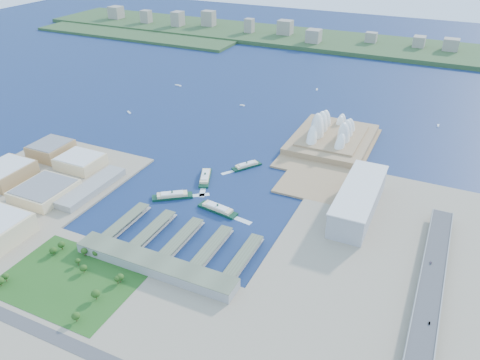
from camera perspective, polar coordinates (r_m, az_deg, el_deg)
The scene contains 25 objects.
ground at distance 645.64m, azimuth -4.66°, elevation -3.49°, with size 3000.00×3000.00×0.00m, color #0E2144.
west_land at distance 727.73m, azimuth -26.40°, elevation -2.56°, with size 220.00×390.00×3.00m, color gray.
south_land at distance 514.93m, azimuth -16.53°, elevation -14.97°, with size 720.00×180.00×3.00m, color gray.
east_land at distance 545.33m, azimuth 15.62°, elevation -11.81°, with size 240.00×500.00×3.00m, color gray.
peninsula at distance 822.71m, azimuth 10.92°, elevation 3.96°, with size 135.00×220.00×3.00m, color #937550.
far_shore at distance 1510.56m, azimuth 14.49°, elevation 15.72°, with size 2200.00×260.00×12.00m, color #2D4926.
opera_house at distance 828.50m, azimuth 11.32°, elevation 6.43°, with size 134.00×180.00×58.00m, color white, non-canonical shape.
toaster_building at distance 643.40m, azimuth 14.25°, elevation -2.38°, with size 45.00×155.00×35.00m, color #949499.
expressway at distance 532.33m, azimuth 21.97°, elevation -13.29°, with size 26.00×340.00×11.85m, color gray, non-canonical shape.
west_buildings at distance 738.60m, azimuth -24.68°, elevation -0.28°, with size 200.00×280.00×27.00m, color #9C794E, non-canonical shape.
ferry_wharves at distance 584.92m, azimuth -7.08°, elevation -7.09°, with size 184.00×90.00×9.30m, color #505943, non-canonical shape.
terminal_building at distance 543.64m, azimuth -10.34°, elevation -10.15°, with size 200.00×28.00×12.00m, color gray.
park at distance 552.90m, azimuth -20.17°, elevation -10.74°, with size 150.00×110.00×16.00m, color #194714, non-canonical shape.
far_skyline at distance 1483.97m, azimuth 14.49°, elevation 16.82°, with size 1900.00×140.00×55.00m, color gray, non-canonical shape.
ferry_a at distance 712.52m, azimuth -4.27°, elevation 0.50°, with size 14.39×56.54×10.69m, color #0C3320, non-canonical shape.
ferry_b at distance 744.25m, azimuth 0.83°, elevation 1.90°, with size 12.62×49.57×9.37m, color #0C3320, non-canonical shape.
ferry_c at distance 671.37m, azimuth -8.26°, elevation -1.75°, with size 14.56×57.20×10.82m, color #0C3320, non-canonical shape.
ferry_d at distance 636.31m, azimuth -2.75°, elevation -3.37°, with size 14.85×58.35×11.03m, color #0C3320, non-canonical shape.
boat_a at distance 982.39m, azimuth -13.38°, elevation 8.05°, with size 3.41×13.65×2.63m, color white, non-canonical shape.
boat_b at distance 992.43m, azimuth 0.27°, elevation 9.11°, with size 3.61×10.30×2.78m, color white, non-canonical shape.
boat_c at distance 970.08m, azimuth 23.01°, elevation 6.14°, with size 3.30×11.31×2.55m, color white, non-canonical shape.
boat_d at distance 1123.90m, azimuth -7.55°, elevation 11.39°, with size 3.63×16.61×2.80m, color white, non-canonical shape.
boat_e at distance 1100.97m, azimuth 9.34°, elevation 10.86°, with size 3.65×11.46×2.81m, color white, non-canonical shape.
car_b at distance 497.79m, azimuth 22.09°, elevation -15.86°, with size 1.43×4.09×1.35m, color slate.
car_c at distance 569.15m, azimuth 22.23°, elevation -9.30°, with size 1.93×4.76×1.38m, color slate.
Camera 1 is at (275.29, -463.66, 355.09)m, focal length 35.00 mm.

